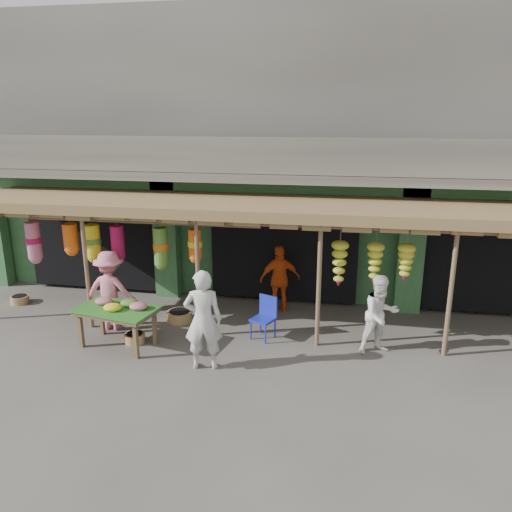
% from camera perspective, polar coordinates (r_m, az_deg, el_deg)
% --- Properties ---
extents(ground, '(80.00, 80.00, 0.00)m').
position_cam_1_polar(ground, '(10.79, 1.64, -9.24)').
color(ground, '#514C47').
rests_on(ground, ground).
extents(building, '(16.40, 6.80, 7.00)m').
position_cam_1_polar(building, '(14.64, 4.71, 11.17)').
color(building, gray).
rests_on(building, ground).
extents(awning, '(14.00, 2.70, 2.79)m').
position_cam_1_polar(awning, '(10.76, 1.57, 5.18)').
color(awning, brown).
rests_on(awning, ground).
extents(flower_table, '(1.75, 1.23, 0.96)m').
position_cam_1_polar(flower_table, '(10.51, -15.49, -5.98)').
color(flower_table, brown).
rests_on(flower_table, ground).
extents(blue_chair, '(0.57, 0.58, 0.91)m').
position_cam_1_polar(blue_chair, '(10.59, 1.06, -6.74)').
color(blue_chair, '#1B29B2').
rests_on(blue_chair, ground).
extents(basket_left, '(0.58, 0.58, 0.18)m').
position_cam_1_polar(basket_left, '(13.91, -25.39, -4.50)').
color(basket_left, olive).
rests_on(basket_left, ground).
extents(basket_mid, '(0.77, 0.77, 0.23)m').
position_cam_1_polar(basket_mid, '(11.67, -8.74, -6.80)').
color(basket_mid, olive).
rests_on(basket_mid, ground).
extents(basket_right, '(0.53, 0.53, 0.19)m').
position_cam_1_polar(basket_right, '(10.82, -13.69, -9.08)').
color(basket_right, '#9E7C49').
rests_on(basket_right, ground).
extents(person_front, '(0.78, 0.59, 1.92)m').
position_cam_1_polar(person_front, '(9.25, -6.07, -7.29)').
color(person_front, beige).
rests_on(person_front, ground).
extents(person_right, '(0.97, 0.90, 1.60)m').
position_cam_1_polar(person_right, '(10.14, 14.03, -6.52)').
color(person_right, white).
rests_on(person_right, ground).
extents(person_vendor, '(1.04, 0.69, 1.64)m').
position_cam_1_polar(person_vendor, '(11.82, 2.75, -2.64)').
color(person_vendor, '#D94D14').
rests_on(person_vendor, ground).
extents(person_shopper, '(1.16, 0.68, 1.77)m').
position_cam_1_polar(person_shopper, '(11.32, -16.29, -3.82)').
color(person_shopper, pink).
rests_on(person_shopper, ground).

